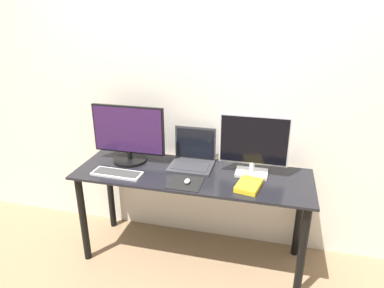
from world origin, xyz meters
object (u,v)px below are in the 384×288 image
monitor_right (254,144)px  book (249,185)px  keyboard (117,173)px  monitor_left (129,135)px  mouse (187,181)px  laptop (193,157)px

monitor_right → book: monitor_right is taller
keyboard → book: (0.92, 0.04, 0.01)m
keyboard → monitor_left: bearing=90.8°
keyboard → monitor_right: bearing=14.6°
monitor_left → mouse: monitor_left is taller
monitor_left → monitor_right: 0.93m
monitor_right → monitor_left: bearing=-180.0°
keyboard → book: size_ratio=1.55×
monitor_left → book: (0.93, -0.20, -0.19)m
monitor_left → laptop: bearing=6.2°
monitor_left → book: 0.97m
monitor_right → mouse: size_ratio=8.09×
laptop → book: laptop is taller
mouse → monitor_right: bearing=31.8°
mouse → book: size_ratio=0.25×
laptop → keyboard: (-0.48, -0.29, -0.06)m
monitor_right → mouse: bearing=-148.2°
laptop → monitor_right: bearing=-6.7°
mouse → book: 0.41m
mouse → book: same height
laptop → keyboard: size_ratio=0.87×
monitor_left → laptop: size_ratio=1.78×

